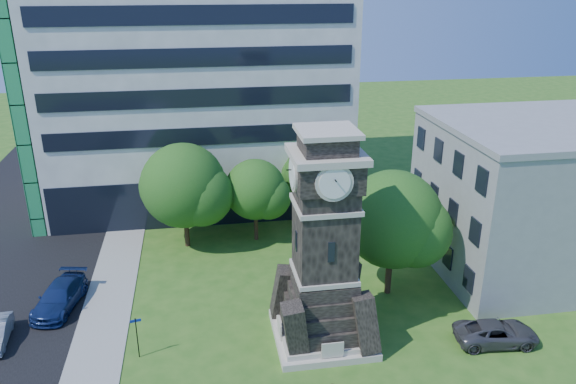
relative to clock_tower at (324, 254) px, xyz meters
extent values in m
plane|color=#2C5E1A|center=(-3.00, -2.00, -5.28)|extent=(160.00, 160.00, 0.00)
cube|color=gray|center=(-12.50, 3.00, -5.25)|extent=(3.00, 70.00, 0.06)
cube|color=beige|center=(0.00, 0.00, -5.08)|extent=(5.40, 5.40, 0.40)
cube|color=beige|center=(0.00, 0.00, -4.73)|extent=(4.80, 4.80, 0.30)
cube|color=black|center=(0.00, 0.00, 1.92)|extent=(3.00, 3.00, 6.40)
cube|color=beige|center=(0.00, 0.00, -1.08)|extent=(3.25, 3.25, 0.25)
cube|color=beige|center=(0.00, 0.00, 2.92)|extent=(3.25, 3.25, 0.25)
cube|color=black|center=(0.00, -1.52, 0.92)|extent=(0.35, 0.08, 1.10)
cube|color=black|center=(0.00, 0.00, 4.72)|extent=(3.30, 3.30, 1.60)
cube|color=beige|center=(0.00, 0.00, 5.62)|extent=(3.70, 3.70, 0.35)
cylinder|color=white|center=(0.00, -1.77, 4.72)|extent=(1.56, 0.06, 1.56)
cylinder|color=white|center=(-1.77, 0.00, 4.72)|extent=(0.06, 1.56, 1.56)
cube|color=black|center=(0.00, 0.00, 6.22)|extent=(2.60, 2.60, 0.90)
cube|color=beige|center=(0.00, 0.00, 6.82)|extent=(3.00, 3.00, 0.25)
cube|color=white|center=(-6.00, 24.00, 8.72)|extent=(25.00, 15.00, 28.00)
cube|color=black|center=(-6.00, 16.80, -3.28)|extent=(24.50, 0.80, 4.00)
cube|color=gray|center=(17.00, 6.00, -0.28)|extent=(15.00, 12.00, 10.00)
cube|color=gray|center=(17.00, 6.00, 4.92)|extent=(15.20, 12.20, 0.40)
imported|color=navy|center=(-15.34, 5.67, -4.53)|extent=(3.07, 5.45, 1.49)
imported|color=#45454A|center=(9.49, -2.12, -4.64)|extent=(4.82, 2.56, 1.29)
cylinder|color=black|center=(-10.15, -0.12, -4.06)|extent=(0.06, 0.06, 2.44)
cube|color=#0E3CA0|center=(-10.15, -0.12, -2.98)|extent=(0.59, 0.04, 0.15)
cylinder|color=#332114|center=(-7.57, 12.97, -3.85)|extent=(0.36, 0.36, 2.85)
sphere|color=#35601C|center=(-7.57, 12.97, -0.37)|extent=(6.26, 6.26, 6.26)
sphere|color=#35601C|center=(-6.32, 12.35, -0.92)|extent=(4.70, 4.70, 4.70)
sphere|color=#35601C|center=(-8.67, 13.76, -0.68)|extent=(4.38, 4.38, 4.38)
cylinder|color=#332114|center=(-2.27, 13.22, -4.07)|extent=(0.32, 0.32, 2.42)
sphere|color=#30641D|center=(-2.27, 13.22, -1.11)|extent=(4.63, 4.63, 4.63)
sphere|color=#30641D|center=(-1.34, 12.76, -1.58)|extent=(3.47, 3.47, 3.47)
sphere|color=#30641D|center=(-3.08, 13.80, -1.38)|extent=(3.24, 3.24, 3.24)
cylinder|color=#332114|center=(2.74, 15.28, -4.01)|extent=(0.35, 0.35, 2.54)
sphere|color=#28631D|center=(2.74, 15.28, -0.90)|extent=(4.95, 4.95, 4.95)
sphere|color=#28631D|center=(3.73, 14.78, -1.40)|extent=(3.71, 3.71, 3.71)
sphere|color=#28631D|center=(1.88, 15.89, -1.19)|extent=(3.47, 3.47, 3.47)
cylinder|color=#332114|center=(5.26, 4.01, -3.77)|extent=(0.40, 0.40, 3.03)
sphere|color=#346A1F|center=(5.26, 4.01, -0.07)|extent=(6.15, 6.15, 6.15)
sphere|color=#346A1F|center=(6.49, 3.40, -0.66)|extent=(4.61, 4.61, 4.61)
sphere|color=#346A1F|center=(4.19, 4.78, -0.41)|extent=(4.30, 4.30, 4.30)
camera|label=1|loc=(-6.34, -26.17, 14.06)|focal=35.00mm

